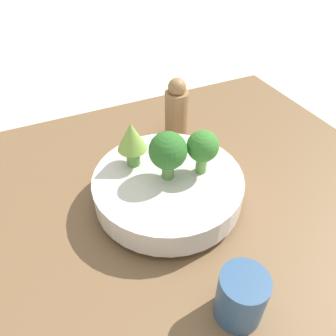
{
  "coord_description": "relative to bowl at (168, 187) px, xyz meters",
  "views": [
    {
      "loc": [
        -0.21,
        -0.36,
        0.51
      ],
      "look_at": [
        -0.03,
        0.03,
        0.13
      ],
      "focal_mm": 35.0,
      "sensor_mm": 36.0,
      "label": 1
    }
  ],
  "objects": [
    {
      "name": "broccoli_floret_right",
      "position": [
        0.06,
        -0.01,
        0.08
      ],
      "size": [
        0.06,
        0.06,
        0.08
      ],
      "color": "#6BA34C",
      "rests_on": "bowl"
    },
    {
      "name": "broccoli_floret_center",
      "position": [
        0.0,
        0.0,
        0.08
      ],
      "size": [
        0.07,
        0.07,
        0.09
      ],
      "color": "#609347",
      "rests_on": "bowl"
    },
    {
      "name": "pepper_mill",
      "position": [
        0.11,
        0.19,
        0.03
      ],
      "size": [
        0.05,
        0.05,
        0.14
      ],
      "color": "#997047",
      "rests_on": "table"
    },
    {
      "name": "bowl",
      "position": [
        0.0,
        0.0,
        0.0
      ],
      "size": [
        0.27,
        0.27,
        0.06
      ],
      "color": "silver",
      "rests_on": "table"
    },
    {
      "name": "ground_plane",
      "position": [
        0.03,
        -0.03,
        -0.09
      ],
      "size": [
        6.0,
        6.0,
        0.0
      ],
      "primitive_type": "plane",
      "color": "beige"
    },
    {
      "name": "table",
      "position": [
        0.03,
        -0.03,
        -0.06
      ],
      "size": [
        0.91,
        0.83,
        0.05
      ],
      "color": "brown",
      "rests_on": "ground_plane"
    },
    {
      "name": "romanesco_piece_far",
      "position": [
        -0.04,
        0.06,
        0.08
      ],
      "size": [
        0.05,
        0.05,
        0.09
      ],
      "color": "#609347",
      "rests_on": "bowl"
    },
    {
      "name": "cup",
      "position": [
        -0.0,
        -0.24,
        0.01
      ],
      "size": [
        0.07,
        0.07,
        0.08
      ],
      "color": "#33567F",
      "rests_on": "table"
    }
  ]
}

